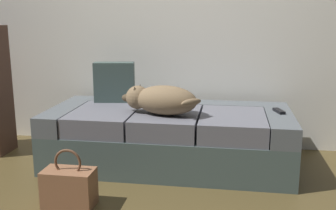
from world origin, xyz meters
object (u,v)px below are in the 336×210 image
object	(u,v)px
couch	(169,137)
handbag	(69,187)
dog_tan	(161,100)
throw_pillow	(114,82)
tv_remote	(279,111)

from	to	relation	value
couch	handbag	xyz separation A→B (m)	(-0.51, -0.83, -0.10)
dog_tan	throw_pillow	size ratio (longest dim) A/B	1.90
tv_remote	handbag	world-z (taller)	tv_remote
couch	tv_remote	size ratio (longest dim) A/B	12.69
tv_remote	throw_pillow	bearing A→B (deg)	155.40
throw_pillow	handbag	size ratio (longest dim) A/B	0.90
dog_tan	tv_remote	world-z (taller)	dog_tan
couch	throw_pillow	bearing A→B (deg)	155.63
tv_remote	throw_pillow	size ratio (longest dim) A/B	0.44
couch	tv_remote	xyz separation A→B (m)	(0.85, 0.05, 0.24)
handbag	tv_remote	bearing A→B (deg)	32.87
tv_remote	couch	bearing A→B (deg)	166.31
dog_tan	couch	bearing A→B (deg)	74.76
throw_pillow	handbag	xyz separation A→B (m)	(0.01, -1.06, -0.50)
dog_tan	handbag	world-z (taller)	dog_tan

